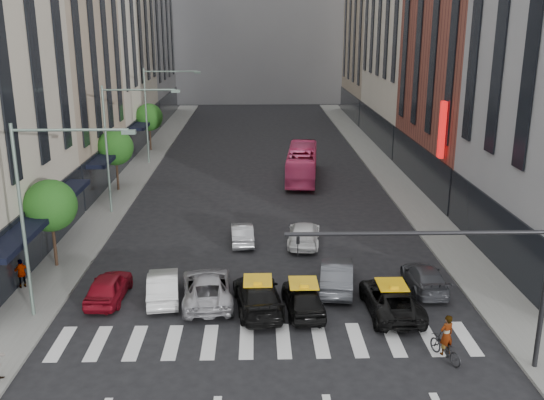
{
  "coord_description": "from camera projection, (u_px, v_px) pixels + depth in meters",
  "views": [
    {
      "loc": [
        -0.51,
        -21.96,
        13.3
      ],
      "look_at": [
        0.32,
        9.6,
        4.0
      ],
      "focal_mm": 40.0,
      "sensor_mm": 36.0,
      "label": 1
    }
  ],
  "objects": [
    {
      "name": "streetlamp_mid",
      "position": [
        119.0,
        133.0,
        42.09
      ],
      "size": [
        5.38,
        0.25,
        9.0
      ],
      "color": "gray",
      "rests_on": "sidewalk_left"
    },
    {
      "name": "streetlamp_near",
      "position": [
        41.0,
        196.0,
        26.74
      ],
      "size": [
        5.38,
        0.25,
        9.0
      ],
      "color": "gray",
      "rests_on": "sidewalk_left"
    },
    {
      "name": "car_row2_left",
      "position": [
        242.0,
        233.0,
        37.78
      ],
      "size": [
        1.57,
        3.91,
        1.26
      ],
      "primitive_type": "imported",
      "rotation": [
        0.0,
        0.0,
        3.2
      ],
      "color": "#A8A9AE",
      "rests_on": "ground"
    },
    {
      "name": "building_right_d",
      "position": [
        382.0,
        17.0,
        83.64
      ],
      "size": [
        8.0,
        18.0,
        28.0
      ],
      "primitive_type": "cube",
      "color": "tan",
      "rests_on": "ground"
    },
    {
      "name": "sidewalk_right",
      "position": [
        391.0,
        177.0,
        53.87
      ],
      "size": [
        3.0,
        96.0,
        0.15
      ],
      "primitive_type": "cube",
      "color": "slate",
      "rests_on": "ground"
    },
    {
      "name": "taxi_left",
      "position": [
        258.0,
        295.0,
        28.94
      ],
      "size": [
        2.71,
        5.37,
        1.49
      ],
      "primitive_type": "imported",
      "rotation": [
        0.0,
        0.0,
        3.26
      ],
      "color": "black",
      "rests_on": "ground"
    },
    {
      "name": "motorcycle",
      "position": [
        445.0,
        348.0,
        24.7
      ],
      "size": [
        1.33,
        2.02,
        1.0
      ],
      "primitive_type": "imported",
      "rotation": [
        0.0,
        0.0,
        3.53
      ],
      "color": "black",
      "rests_on": "ground"
    },
    {
      "name": "taxi_center",
      "position": [
        303.0,
        298.0,
        28.74
      ],
      "size": [
        2.07,
        4.41,
        1.46
      ],
      "primitive_type": "imported",
      "rotation": [
        0.0,
        0.0,
        3.23
      ],
      "color": "black",
      "rests_on": "ground"
    },
    {
      "name": "tree_far",
      "position": [
        149.0,
        117.0,
        63.77
      ],
      "size": [
        2.88,
        2.88,
        4.95
      ],
      "color": "black",
      "rests_on": "sidewalk_left"
    },
    {
      "name": "bus",
      "position": [
        302.0,
        163.0,
        52.89
      ],
      "size": [
        3.47,
        10.47,
        2.86
      ],
      "primitive_type": "imported",
      "rotation": [
        0.0,
        0.0,
        3.04
      ],
      "color": "#F54886",
      "rests_on": "ground"
    },
    {
      "name": "car_grey_mid",
      "position": [
        337.0,
        275.0,
        31.21
      ],
      "size": [
        2.24,
        4.82,
        1.53
      ],
      "primitive_type": "imported",
      "rotation": [
        0.0,
        0.0,
        3.0
      ],
      "color": "#3F4147",
      "rests_on": "ground"
    },
    {
      "name": "tree_near",
      "position": [
        50.0,
        206.0,
        33.09
      ],
      "size": [
        2.88,
        2.88,
        4.95
      ],
      "color": "black",
      "rests_on": "sidewalk_left"
    },
    {
      "name": "car_row2_right",
      "position": [
        304.0,
        234.0,
        37.58
      ],
      "size": [
        2.43,
        4.86,
        1.36
      ],
      "primitive_type": "imported",
      "rotation": [
        0.0,
        0.0,
        3.03
      ],
      "color": "silver",
      "rests_on": "ground"
    },
    {
      "name": "building_left_b",
      "position": [
        47.0,
        39.0,
        47.86
      ],
      "size": [
        8.0,
        16.0,
        24.0
      ],
      "primitive_type": "cube",
      "color": "tan",
      "rests_on": "ground"
    },
    {
      "name": "ground",
      "position": [
        270.0,
        359.0,
        24.83
      ],
      "size": [
        160.0,
        160.0,
        0.0
      ],
      "primitive_type": "plane",
      "color": "black",
      "rests_on": "ground"
    },
    {
      "name": "taxi_right",
      "position": [
        391.0,
        299.0,
        28.67
      ],
      "size": [
        2.49,
        5.16,
        1.42
      ],
      "primitive_type": "imported",
      "rotation": [
        0.0,
        0.0,
        3.17
      ],
      "color": "black",
      "rests_on": "ground"
    },
    {
      "name": "liberty_sign",
      "position": [
        442.0,
        130.0,
        42.63
      ],
      "size": [
        0.3,
        0.7,
        4.0
      ],
      "color": "red",
      "rests_on": "ground"
    },
    {
      "name": "car_silver",
      "position": [
        207.0,
        287.0,
        29.84
      ],
      "size": [
        2.94,
        5.46,
        1.46
      ],
      "primitive_type": "imported",
      "rotation": [
        0.0,
        0.0,
        3.24
      ],
      "color": "#A3A2A7",
      "rests_on": "ground"
    },
    {
      "name": "tree_mid",
      "position": [
        115.0,
        147.0,
        48.43
      ],
      "size": [
        2.88,
        2.88,
        4.95
      ],
      "color": "black",
      "rests_on": "sidewalk_left"
    },
    {
      "name": "car_grey_curb",
      "position": [
        425.0,
        278.0,
        31.21
      ],
      "size": [
        1.83,
        4.4,
        1.27
      ],
      "primitive_type": "imported",
      "rotation": [
        0.0,
        0.0,
        3.13
      ],
      "color": "#393B40",
      "rests_on": "ground"
    },
    {
      "name": "streetlamp_far",
      "position": [
        156.0,
        103.0,
        57.43
      ],
      "size": [
        5.38,
        0.25,
        9.0
      ],
      "color": "gray",
      "rests_on": "sidewalk_left"
    },
    {
      "name": "rider",
      "position": [
        448.0,
        318.0,
        24.32
      ],
      "size": [
        0.74,
        0.62,
        1.74
      ],
      "primitive_type": "imported",
      "rotation": [
        0.0,
        0.0,
        3.53
      ],
      "color": "gray",
      "rests_on": "motorcycle"
    },
    {
      "name": "car_red",
      "position": [
        109.0,
        287.0,
        29.99
      ],
      "size": [
        1.83,
        4.2,
        1.41
      ],
      "primitive_type": "imported",
      "rotation": [
        0.0,
        0.0,
        3.1
      ],
      "color": "maroon",
      "rests_on": "ground"
    },
    {
      "name": "sidewalk_left",
      "position": [
        132.0,
        178.0,
        53.28
      ],
      "size": [
        3.0,
        96.0,
        0.15
      ],
      "primitive_type": "cube",
      "color": "slate",
      "rests_on": "ground"
    },
    {
      "name": "pedestrian_far",
      "position": [
        22.0,
        273.0,
        31.04
      ],
      "size": [
        0.96,
        0.81,
        1.54
      ],
      "primitive_type": "imported",
      "rotation": [
        0.0,
        0.0,
        3.72
      ],
      "color": "gray",
      "rests_on": "sidewalk_left"
    },
    {
      "name": "building_left_d",
      "position": [
        134.0,
        9.0,
        82.49
      ],
      "size": [
        8.0,
        18.0,
        30.0
      ],
      "primitive_type": "cube",
      "color": "gray",
      "rests_on": "ground"
    },
    {
      "name": "building_right_b",
      "position": [
        478.0,
        26.0,
        47.48
      ],
      "size": [
        8.0,
        18.0,
        26.0
      ],
      "primitive_type": "cube",
      "color": "brown",
      "rests_on": "ground"
    },
    {
      "name": "traffic_signal",
      "position": [
        475.0,
        266.0,
        22.8
      ],
      "size": [
        10.1,
        0.2,
        6.0
      ],
      "color": "black",
      "rests_on": "ground"
    },
    {
      "name": "car_white_front",
      "position": [
        163.0,
        286.0,
        30.07
      ],
      "size": [
        2.03,
        4.43,
        1.41
      ],
      "primitive_type": "imported",
      "rotation": [
        0.0,
        0.0,
        3.27
      ],
      "color": "silver",
      "rests_on": "ground"
    }
  ]
}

